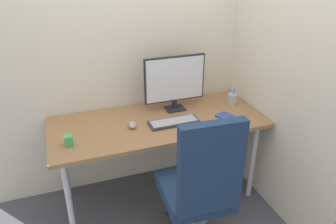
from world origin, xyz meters
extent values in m
plane|color=#4C4C51|center=(0.00, 0.00, 0.00)|extent=(8.00, 8.00, 0.00)
cube|color=beige|center=(0.00, 0.39, 1.40)|extent=(2.75, 0.04, 2.80)
cube|color=beige|center=(0.87, -0.15, 1.40)|extent=(0.04, 1.78, 2.80)
cube|color=#996B42|center=(0.00, 0.00, 0.73)|extent=(1.68, 0.71, 0.03)
cylinder|color=silver|center=(-0.75, -0.27, 0.36)|extent=(0.04, 0.04, 0.71)
cylinder|color=silver|center=(0.75, -0.27, 0.36)|extent=(0.04, 0.04, 0.71)
cylinder|color=silver|center=(-0.75, 0.27, 0.36)|extent=(0.04, 0.04, 0.71)
cylinder|color=silver|center=(0.75, 0.27, 0.36)|extent=(0.04, 0.04, 0.71)
sphere|color=black|center=(0.34, -0.40, 0.03)|extent=(0.05, 0.05, 0.05)
cube|color=#B2B5BA|center=(0.21, -0.48, 0.07)|extent=(0.28, 0.20, 0.03)
sphere|color=black|center=(0.00, -0.27, 0.03)|extent=(0.05, 0.05, 0.05)
cube|color=#B2B5BA|center=(0.04, -0.41, 0.07)|extent=(0.11, 0.31, 0.03)
cylinder|color=#B2B5BA|center=(0.08, -0.56, 0.25)|extent=(0.04, 0.04, 0.33)
cube|color=navy|center=(0.08, -0.56, 0.46)|extent=(0.47, 0.50, 0.10)
cube|color=navy|center=(0.07, -0.80, 0.81)|extent=(0.40, 0.09, 0.61)
cube|color=black|center=(0.20, 0.15, 0.75)|extent=(0.16, 0.13, 0.01)
cube|color=black|center=(0.20, 0.16, 0.80)|extent=(0.04, 0.02, 0.08)
cube|color=black|center=(0.20, 0.17, 1.02)|extent=(0.52, 0.02, 0.38)
cube|color=silver|center=(0.20, 0.15, 1.02)|extent=(0.49, 0.01, 0.36)
cube|color=#333338|center=(0.11, -0.08, 0.76)|extent=(0.40, 0.15, 0.02)
cube|color=#9EA0A5|center=(0.11, -0.08, 0.77)|extent=(0.36, 0.12, 0.00)
ellipsoid|color=#9EA0A5|center=(-0.21, -0.04, 0.77)|extent=(0.08, 0.11, 0.04)
cylinder|color=#B2B5BA|center=(0.71, 0.08, 0.79)|extent=(0.08, 0.08, 0.10)
cylinder|color=#B2B5BA|center=(0.70, 0.08, 0.86)|extent=(0.03, 0.01, 0.14)
cylinder|color=#B2B5BA|center=(0.72, 0.08, 0.86)|extent=(0.03, 0.01, 0.14)
torus|color=red|center=(0.71, 0.08, 0.80)|extent=(0.03, 0.04, 0.01)
cylinder|color=#337FD8|center=(0.72, 0.07, 0.84)|extent=(0.01, 0.02, 0.12)
cube|color=#334C8C|center=(0.55, -0.16, 0.75)|extent=(0.18, 0.24, 0.01)
cube|color=#3FAD59|center=(-0.69, -0.14, 0.78)|extent=(0.06, 0.06, 0.07)
camera|label=1|loc=(-0.70, -2.20, 1.95)|focal=35.19mm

